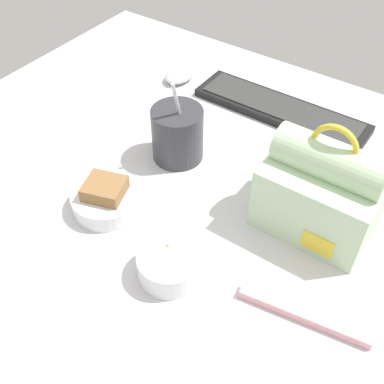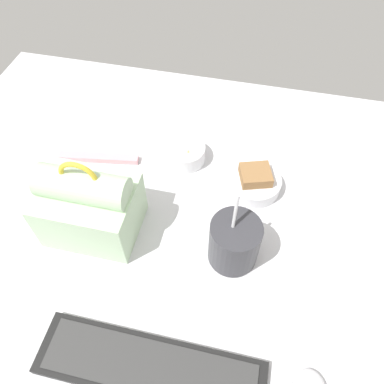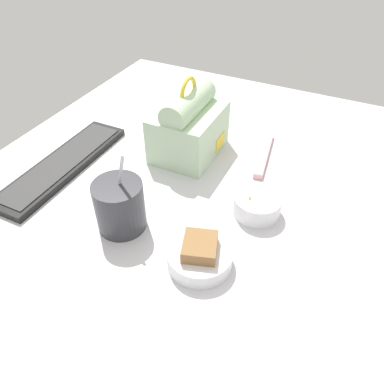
# 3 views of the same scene
# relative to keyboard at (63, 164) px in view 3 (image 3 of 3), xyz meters

# --- Properties ---
(desk_surface) EXTENTS (1.40, 1.10, 0.02)m
(desk_surface) POSITION_rel_keyboard_xyz_m (0.04, -0.33, -0.02)
(desk_surface) COLOR silver
(desk_surface) RESTS_ON ground
(keyboard) EXTENTS (0.42, 0.11, 0.02)m
(keyboard) POSITION_rel_keyboard_xyz_m (0.00, 0.00, 0.00)
(keyboard) COLOR black
(keyboard) RESTS_ON desk_surface
(lunch_bag) EXTENTS (0.20, 0.16, 0.22)m
(lunch_bag) POSITION_rel_keyboard_xyz_m (0.21, -0.27, 0.07)
(lunch_bag) COLOR #B7D6AD
(lunch_bag) RESTS_ON desk_surface
(soup_cup) EXTENTS (0.11, 0.11, 0.19)m
(soup_cup) POSITION_rel_keyboard_xyz_m (-0.11, -0.26, 0.05)
(soup_cup) COLOR #333338
(soup_cup) RESTS_ON desk_surface
(bento_bowl_sandwich) EXTENTS (0.13, 0.13, 0.06)m
(bento_bowl_sandwich) POSITION_rel_keyboard_xyz_m (-0.13, -0.46, 0.01)
(bento_bowl_sandwich) COLOR silver
(bento_bowl_sandwich) RESTS_ON desk_surface
(bento_bowl_snacks) EXTENTS (0.11, 0.11, 0.06)m
(bento_bowl_snacks) POSITION_rel_keyboard_xyz_m (0.06, -0.52, 0.01)
(bento_bowl_snacks) COLOR silver
(bento_bowl_snacks) RESTS_ON desk_surface
(chopstick_case) EXTENTS (0.21, 0.06, 0.02)m
(chopstick_case) POSITION_rel_keyboard_xyz_m (0.28, -0.47, -0.00)
(chopstick_case) COLOR pink
(chopstick_case) RESTS_ON desk_surface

